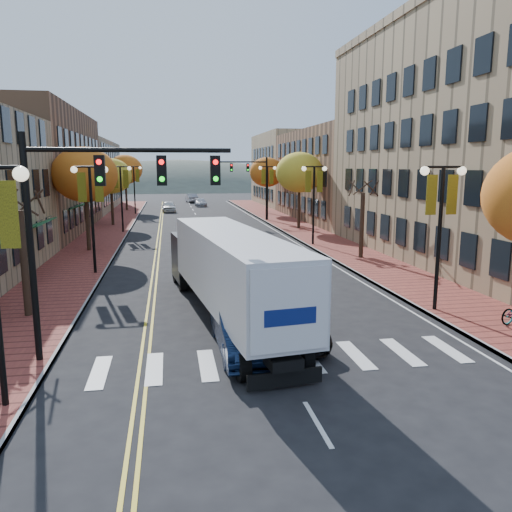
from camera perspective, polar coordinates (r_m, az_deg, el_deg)
name	(u,v)px	position (r m, az deg, el deg)	size (l,w,h in m)	color
ground	(296,387)	(14.29, 4.62, -14.75)	(200.00, 200.00, 0.00)	black
sidewalk_left	(104,235)	(45.78, -16.97, 2.30)	(4.00, 85.00, 0.15)	brown
sidewalk_right	(303,231)	(47.06, 5.35, 2.90)	(4.00, 85.00, 0.15)	brown
building_left_mid	(14,172)	(50.42, -25.97, 8.60)	(12.00, 24.00, 11.00)	brown
building_left_far	(68,176)	(74.80, -20.70, 8.59)	(12.00, 26.00, 9.50)	#9E8966
building_right_mid	(362,175)	(58.74, 12.04, 8.99)	(15.00, 24.00, 10.00)	brown
building_right_far	(309,170)	(79.58, 6.09, 9.78)	(15.00, 20.00, 11.00)	#9E8966
tree_left_a	(24,264)	(21.63, -24.96, -0.80)	(0.28, 0.28, 4.20)	#382619
tree_left_b	(85,175)	(36.97, -18.98, 8.77)	(4.48, 4.48, 7.21)	#382619
tree_left_c	(111,176)	(52.85, -16.28, 8.76)	(4.16, 4.16, 6.69)	#382619
tree_left_d	(125,170)	(70.76, -14.73, 9.54)	(4.61, 4.61, 7.42)	#382619
tree_right_b	(362,225)	(33.14, 12.00, 3.45)	(0.28, 0.28, 4.20)	#382619
tree_right_c	(299,173)	(48.14, 4.98, 9.48)	(4.48, 4.48, 7.21)	#382619
tree_right_d	(267,172)	(63.74, 1.25, 9.55)	(4.35, 4.35, 7.00)	#382619
lamp_left_b	(91,198)	(28.89, -18.33, 6.26)	(1.96, 0.36, 6.05)	black
lamp_left_c	(121,186)	(46.75, -15.18, 7.74)	(1.96, 0.36, 6.05)	black
lamp_left_d	(134,180)	(64.69, -13.77, 8.39)	(1.96, 0.36, 6.05)	black
lamp_right_a	(441,210)	(21.53, 20.38, 4.97)	(1.96, 0.36, 6.05)	black
lamp_right_b	(314,190)	(38.14, 6.63, 7.54)	(1.96, 0.36, 6.05)	black
lamp_right_c	(267,182)	(55.62, 1.32, 8.42)	(1.96, 0.36, 6.05)	black
traffic_mast_near	(96,204)	(15.72, -17.87, 5.70)	(6.10, 0.35, 7.00)	black
traffic_mast_far	(249,177)	(55.24, -0.76, 9.07)	(6.10, 0.34, 7.00)	black
semi_truck	(225,267)	(19.67, -3.53, -1.27)	(4.14, 14.65, 3.62)	black
navy_sedan	(245,326)	(16.54, -1.29, -8.01)	(1.80, 5.17, 1.70)	#0E1B38
black_suv	(285,326)	(17.31, 3.38, -8.04)	(2.02, 4.38, 1.22)	black
car_far_white	(169,206)	(68.09, -9.96, 5.60)	(1.74, 4.32, 1.47)	white
car_far_silver	(201,202)	(77.07, -6.35, 6.10)	(1.64, 4.04, 1.17)	#AEAEB6
car_far_oncoming	(191,198)	(85.46, -7.38, 6.58)	(1.56, 4.47, 1.47)	#9A99A0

